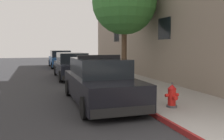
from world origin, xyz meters
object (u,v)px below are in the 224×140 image
at_px(police_cruiser, 100,82).
at_px(fire_hydrant, 172,96).
at_px(parked_car_silver_ahead, 72,66).
at_px(street_tree, 124,3).
at_px(parked_car_dark_far, 60,59).

distance_m(police_cruiser, fire_hydrant, 2.52).
xyz_separation_m(parked_car_silver_ahead, fire_hydrant, (1.73, -8.87, -0.25)).
relative_size(parked_car_silver_ahead, street_tree, 0.83).
xyz_separation_m(parked_car_silver_ahead, street_tree, (2.36, -2.95, 3.51)).
relative_size(police_cruiser, parked_car_silver_ahead, 1.00).
bearing_deg(parked_car_dark_far, fire_hydrant, -84.47).
height_order(parked_car_dark_far, street_tree, street_tree).
relative_size(parked_car_dark_far, fire_hydrant, 6.37).
distance_m(fire_hydrant, street_tree, 7.04).
bearing_deg(police_cruiser, street_tree, 59.78).
bearing_deg(street_tree, fire_hydrant, -96.07).
distance_m(police_cruiser, parked_car_dark_far, 15.14).
xyz_separation_m(parked_car_dark_far, street_tree, (2.26, -10.95, 3.51)).
xyz_separation_m(parked_car_dark_far, fire_hydrant, (1.63, -16.87, -0.25)).
height_order(parked_car_silver_ahead, parked_car_dark_far, same).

